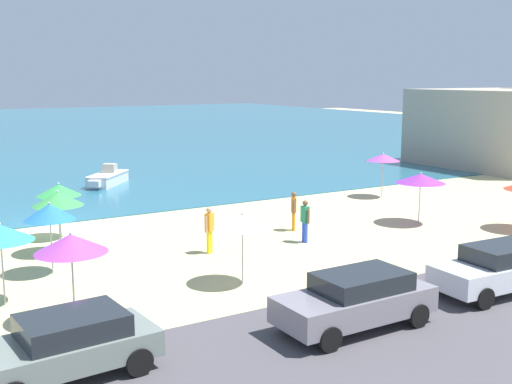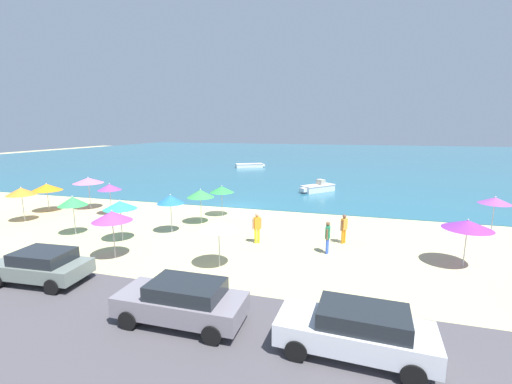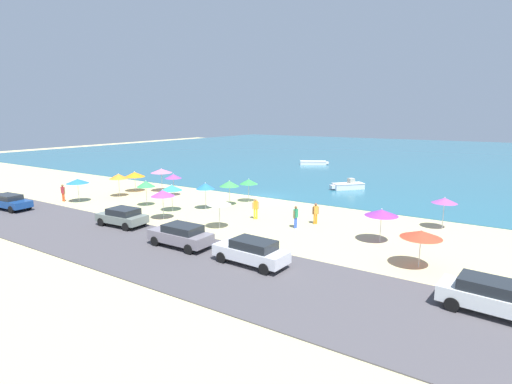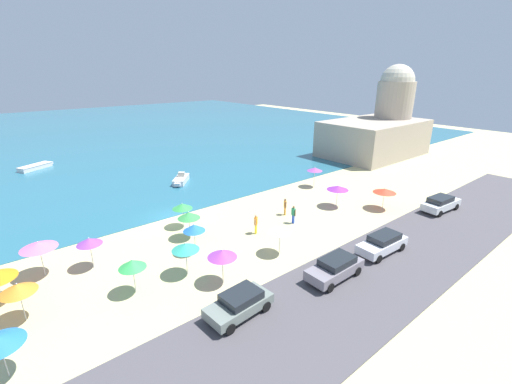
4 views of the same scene
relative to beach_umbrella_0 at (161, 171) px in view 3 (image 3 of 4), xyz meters
name	(u,v)px [view 3 (image 3 of 4)]	position (x,y,z in m)	size (l,w,h in m)	color
ground_plane	(264,197)	(11.26, 3.54, -2.35)	(160.00, 160.00, 0.00)	#C5BA84
sea	(398,154)	(11.26, 58.54, -2.32)	(150.00, 110.00, 0.05)	#27657B
coastal_road	(122,242)	(11.26, -14.46, -2.32)	(80.00, 8.00, 0.06)	#4B484C
beach_umbrella_0	(161,171)	(0.00, 0.00, 0.00)	(2.33, 2.33, 2.64)	#B2B2B7
beach_umbrella_1	(135,174)	(-2.55, -1.61, -0.41)	(2.26, 2.26, 2.28)	#B2B2B7
beach_umbrella_2	(146,184)	(4.13, -5.91, -0.23)	(1.70, 1.70, 2.46)	#B2B2B7
beach_umbrella_3	(118,176)	(-1.68, -4.46, -0.18)	(1.92, 1.92, 2.49)	#B2B2B7
beach_umbrella_4	(172,188)	(7.70, -6.13, -0.19)	(1.90, 1.90, 2.47)	#B2B2B7
beach_umbrella_5	(381,213)	(25.79, -4.79, -0.28)	(2.22, 2.22, 2.36)	#B2B2B7
beach_umbrella_6	(78,181)	(-2.83, -8.40, -0.25)	(2.16, 2.16, 2.39)	#B2B2B7
beach_umbrella_7	(421,234)	(28.97, -8.17, -0.38)	(2.28, 2.28, 2.25)	#B2B2B7
beach_umbrella_8	(229,184)	(10.54, -1.43, -0.24)	(1.88, 1.88, 2.44)	#B2B2B7
beach_umbrella_9	(249,182)	(11.17, 0.90, -0.32)	(1.79, 1.79, 2.33)	#B2B2B7
beach_umbrella_10	(219,202)	(14.61, -8.10, -0.28)	(1.82, 1.82, 2.35)	#B2B2B7
beach_umbrella_11	(163,193)	(9.08, -8.53, -0.15)	(1.96, 1.96, 2.53)	#B2B2B7
beach_umbrella_12	(173,176)	(2.89, -1.09, -0.22)	(1.74, 1.74, 2.43)	#B2B2B7
beach_umbrella_13	(445,201)	(28.81, 0.98, -0.14)	(1.83, 1.83, 2.49)	#B2B2B7
beach_umbrella_14	(205,186)	(9.65, -3.87, -0.20)	(1.70, 1.70, 2.49)	#B2B2B7
bather_0	(316,212)	(20.16, -2.95, -1.39)	(0.39, 0.48, 1.70)	orange
bather_1	(63,192)	(-4.40, -9.06, -1.38)	(0.57, 0.25, 1.72)	#EF4D22
bather_2	(296,216)	(19.39, -4.85, -1.38)	(0.24, 0.57, 1.73)	blue
bather_3	(256,207)	(15.38, -4.29, -1.35)	(0.49, 0.38, 1.78)	yellow
parked_car_0	(9,201)	(-5.01, -13.84, -1.56)	(4.49, 2.10, 1.36)	navy
parked_car_1	(251,251)	(20.85, -13.06, -1.50)	(4.51, 1.98, 1.49)	silver
parked_car_2	(122,216)	(8.01, -11.79, -1.54)	(4.07, 2.15, 1.40)	slate
parked_car_3	(495,297)	(32.83, -12.17, -1.49)	(4.69, 2.14, 1.51)	silver
parked_car_4	(181,235)	(15.25, -12.93, -1.50)	(4.33, 1.89, 1.48)	gray
skiff_nearshore	(348,186)	(17.04, 12.57, -1.90)	(3.43, 3.71, 1.24)	silver
skiff_offshore	(313,163)	(3.88, 31.36, -1.98)	(4.77, 3.47, 0.64)	silver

